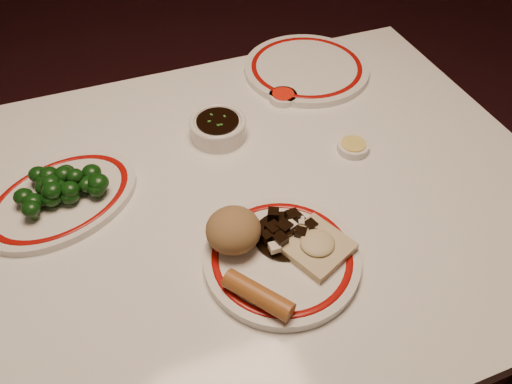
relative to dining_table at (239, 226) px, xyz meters
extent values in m
plane|color=black|center=(0.00, 0.00, -0.66)|extent=(7.00, 7.00, 0.00)
cube|color=white|center=(0.00, 0.00, 0.07)|extent=(1.20, 0.90, 0.04)
cylinder|color=black|center=(-0.54, 0.39, -0.30)|extent=(0.06, 0.06, 0.71)
cylinder|color=black|center=(0.54, 0.39, -0.30)|extent=(0.06, 0.06, 0.71)
cylinder|color=white|center=(0.02, -0.17, 0.10)|extent=(0.33, 0.33, 0.02)
torus|color=#910B07|center=(0.02, -0.17, 0.11)|extent=(0.29, 0.29, 0.00)
ellipsoid|color=olive|center=(-0.05, -0.12, 0.14)|extent=(0.09, 0.09, 0.07)
cylinder|color=#A35F28|center=(-0.05, -0.23, 0.13)|extent=(0.09, 0.11, 0.03)
cube|color=#C7B98C|center=(0.07, -0.18, 0.12)|extent=(0.13, 0.13, 0.02)
ellipsoid|color=#C7B98C|center=(0.07, -0.18, 0.13)|extent=(0.06, 0.06, 0.02)
cylinder|color=black|center=(0.04, -0.13, 0.11)|extent=(0.11, 0.11, 0.00)
cube|color=black|center=(0.02, -0.14, 0.12)|extent=(0.02, 0.02, 0.02)
cube|color=black|center=(0.07, -0.12, 0.12)|extent=(0.02, 0.02, 0.02)
cube|color=black|center=(0.02, -0.15, 0.13)|extent=(0.03, 0.03, 0.02)
cube|color=black|center=(0.03, -0.09, 0.12)|extent=(0.03, 0.03, 0.02)
cube|color=black|center=(0.04, -0.14, 0.12)|extent=(0.02, 0.02, 0.02)
cube|color=black|center=(0.08, -0.14, 0.12)|extent=(0.02, 0.02, 0.02)
cube|color=black|center=(0.04, -0.13, 0.13)|extent=(0.03, 0.03, 0.02)
cube|color=black|center=(0.06, -0.11, 0.13)|extent=(0.02, 0.02, 0.02)
cube|color=black|center=(0.00, -0.14, 0.13)|extent=(0.02, 0.02, 0.02)
cube|color=black|center=(0.02, -0.13, 0.13)|extent=(0.03, 0.03, 0.02)
cube|color=black|center=(0.03, -0.14, 0.13)|extent=(0.02, 0.02, 0.02)
cube|color=black|center=(0.08, -0.15, 0.12)|extent=(0.02, 0.02, 0.02)
cube|color=black|center=(0.06, -0.12, 0.12)|extent=(0.02, 0.02, 0.02)
cube|color=black|center=(0.06, -0.15, 0.13)|extent=(0.03, 0.03, 0.02)
cube|color=black|center=(0.03, -0.13, 0.12)|extent=(0.03, 0.03, 0.02)
cube|color=beige|center=(0.01, -0.16, 0.13)|extent=(0.02, 0.02, 0.01)
cube|color=beige|center=(0.05, -0.13, 0.13)|extent=(0.02, 0.02, 0.01)
cube|color=beige|center=(0.07, -0.12, 0.12)|extent=(0.02, 0.02, 0.01)
torus|color=#910B07|center=(-0.31, 0.10, 0.11)|extent=(0.33, 0.33, 0.00)
cylinder|color=#23471C|center=(-0.31, 0.11, 0.11)|extent=(0.01, 0.01, 0.02)
ellipsoid|color=#0E360D|center=(-0.31, 0.11, 0.13)|extent=(0.04, 0.04, 0.03)
cylinder|color=#23471C|center=(-0.31, 0.11, 0.11)|extent=(0.01, 0.01, 0.01)
ellipsoid|color=#0E360D|center=(-0.31, 0.11, 0.13)|extent=(0.03, 0.03, 0.02)
cylinder|color=#23471C|center=(-0.36, 0.10, 0.11)|extent=(0.01, 0.01, 0.01)
ellipsoid|color=#0E360D|center=(-0.36, 0.10, 0.13)|extent=(0.03, 0.03, 0.03)
cylinder|color=#23471C|center=(-0.24, 0.07, 0.11)|extent=(0.01, 0.01, 0.01)
ellipsoid|color=#0E360D|center=(-0.24, 0.07, 0.13)|extent=(0.03, 0.03, 0.03)
cylinder|color=#23471C|center=(-0.31, 0.10, 0.11)|extent=(0.01, 0.01, 0.01)
ellipsoid|color=#0E360D|center=(-0.31, 0.10, 0.13)|extent=(0.04, 0.04, 0.03)
cylinder|color=#23471C|center=(-0.29, 0.13, 0.11)|extent=(0.01, 0.01, 0.01)
ellipsoid|color=#0E360D|center=(-0.29, 0.13, 0.13)|extent=(0.03, 0.03, 0.03)
cylinder|color=#23471C|center=(-0.31, 0.08, 0.11)|extent=(0.01, 0.01, 0.01)
ellipsoid|color=#0E360D|center=(-0.31, 0.08, 0.13)|extent=(0.04, 0.04, 0.03)
cylinder|color=#23471C|center=(-0.24, 0.08, 0.11)|extent=(0.01, 0.01, 0.02)
ellipsoid|color=#0E360D|center=(-0.24, 0.08, 0.13)|extent=(0.04, 0.04, 0.03)
cylinder|color=#23471C|center=(-0.32, 0.08, 0.11)|extent=(0.01, 0.01, 0.01)
ellipsoid|color=#0E360D|center=(-0.32, 0.08, 0.13)|extent=(0.04, 0.04, 0.03)
cylinder|color=#23471C|center=(-0.24, 0.11, 0.11)|extent=(0.01, 0.01, 0.01)
ellipsoid|color=#0E360D|center=(-0.24, 0.11, 0.13)|extent=(0.04, 0.04, 0.03)
cylinder|color=#23471C|center=(-0.29, 0.09, 0.11)|extent=(0.01, 0.01, 0.01)
ellipsoid|color=#0E360D|center=(-0.29, 0.09, 0.13)|extent=(0.03, 0.03, 0.03)
cylinder|color=#23471C|center=(-0.34, 0.14, 0.11)|extent=(0.01, 0.01, 0.02)
ellipsoid|color=#0E360D|center=(-0.34, 0.14, 0.13)|extent=(0.03, 0.03, 0.03)
cylinder|color=#23471C|center=(-0.26, 0.10, 0.11)|extent=(0.01, 0.01, 0.01)
ellipsoid|color=#0E360D|center=(-0.26, 0.10, 0.13)|extent=(0.03, 0.03, 0.02)
cylinder|color=#23471C|center=(-0.35, 0.08, 0.11)|extent=(0.01, 0.01, 0.01)
ellipsoid|color=#0E360D|center=(-0.35, 0.08, 0.13)|extent=(0.03, 0.03, 0.03)
cylinder|color=#23471C|center=(-0.26, 0.09, 0.11)|extent=(0.01, 0.01, 0.01)
ellipsoid|color=#0E360D|center=(-0.26, 0.09, 0.13)|extent=(0.03, 0.03, 0.03)
cylinder|color=#23471C|center=(-0.35, 0.06, 0.11)|extent=(0.01, 0.01, 0.02)
ellipsoid|color=#0E360D|center=(-0.35, 0.06, 0.13)|extent=(0.03, 0.03, 0.03)
cylinder|color=#23471C|center=(-0.32, 0.13, 0.11)|extent=(0.01, 0.01, 0.02)
ellipsoid|color=#0E360D|center=(-0.32, 0.13, 0.13)|extent=(0.04, 0.04, 0.03)
cylinder|color=#23471C|center=(-0.33, 0.11, 0.11)|extent=(0.01, 0.01, 0.01)
ellipsoid|color=#0E360D|center=(-0.33, 0.11, 0.13)|extent=(0.04, 0.04, 0.03)
cylinder|color=#23471C|center=(-0.29, 0.07, 0.11)|extent=(0.01, 0.01, 0.01)
ellipsoid|color=#0E360D|center=(-0.29, 0.07, 0.13)|extent=(0.04, 0.04, 0.03)
cylinder|color=#23471C|center=(-0.31, 0.09, 0.11)|extent=(0.01, 0.01, 0.01)
ellipsoid|color=#0E360D|center=(-0.31, 0.09, 0.13)|extent=(0.03, 0.03, 0.02)
cylinder|color=#23471C|center=(-0.33, 0.13, 0.11)|extent=(0.01, 0.01, 0.01)
ellipsoid|color=#0E360D|center=(-0.33, 0.13, 0.13)|extent=(0.03, 0.03, 0.03)
ellipsoid|color=#0E360D|center=(-0.28, 0.08, 0.14)|extent=(0.03, 0.03, 0.03)
ellipsoid|color=#0E360D|center=(-0.31, 0.10, 0.14)|extent=(0.03, 0.03, 0.03)
ellipsoid|color=#0E360D|center=(-0.27, 0.10, 0.15)|extent=(0.03, 0.03, 0.02)
ellipsoid|color=#0E360D|center=(-0.31, 0.08, 0.14)|extent=(0.04, 0.04, 0.03)
ellipsoid|color=#0E360D|center=(-0.29, 0.11, 0.14)|extent=(0.03, 0.03, 0.03)
cylinder|color=white|center=(0.02, 0.17, 0.11)|extent=(0.12, 0.12, 0.04)
cylinder|color=black|center=(0.02, 0.17, 0.13)|extent=(0.09, 0.09, 0.00)
cylinder|color=white|center=(0.19, 0.24, 0.10)|extent=(0.06, 0.06, 0.02)
cylinder|color=red|center=(0.19, 0.24, 0.11)|extent=(0.05, 0.05, 0.00)
cylinder|color=white|center=(0.26, 0.04, 0.10)|extent=(0.06, 0.06, 0.02)
cylinder|color=#E4CC5E|center=(0.26, 0.04, 0.11)|extent=(0.05, 0.05, 0.00)
cylinder|color=white|center=(0.29, 0.33, 0.10)|extent=(0.32, 0.32, 0.02)
torus|color=#910B07|center=(0.29, 0.33, 0.11)|extent=(0.28, 0.28, 0.00)
camera|label=1|loc=(-0.19, -0.61, 0.77)|focal=35.00mm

